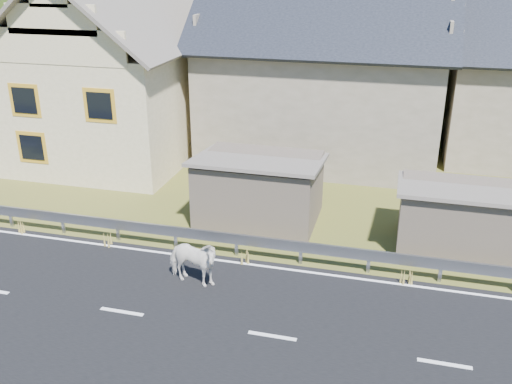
# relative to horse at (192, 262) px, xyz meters

# --- Properties ---
(ground) EXTENTS (160.00, 160.00, 0.00)m
(ground) POSITION_rel_horse_xyz_m (2.69, -1.75, -0.75)
(ground) COLOR #3F4814
(ground) RESTS_ON ground
(road) EXTENTS (60.00, 7.00, 0.04)m
(road) POSITION_rel_horse_xyz_m (2.69, -1.75, -0.73)
(road) COLOR black
(road) RESTS_ON ground
(lane_markings) EXTENTS (60.00, 6.60, 0.01)m
(lane_markings) POSITION_rel_horse_xyz_m (2.69, -1.75, -0.71)
(lane_markings) COLOR silver
(lane_markings) RESTS_ON road
(guardrail) EXTENTS (28.10, 0.09, 0.75)m
(guardrail) POSITION_rel_horse_xyz_m (2.69, 1.93, -0.19)
(guardrail) COLOR #93969B
(guardrail) RESTS_ON ground
(shed_left) EXTENTS (4.30, 3.30, 2.40)m
(shed_left) POSITION_rel_horse_xyz_m (0.69, 4.75, 0.35)
(shed_left) COLOR #68594B
(shed_left) RESTS_ON ground
(shed_right) EXTENTS (3.80, 2.90, 2.20)m
(shed_right) POSITION_rel_horse_xyz_m (7.19, 4.25, 0.25)
(shed_right) COLOR #68594B
(shed_right) RESTS_ON ground
(house_cream) EXTENTS (7.80, 9.80, 8.30)m
(house_cream) POSITION_rel_horse_xyz_m (-7.32, 10.25, 3.60)
(house_cream) COLOR beige
(house_cream) RESTS_ON ground
(house_stone_a) EXTENTS (10.80, 9.80, 8.90)m
(house_stone_a) POSITION_rel_horse_xyz_m (1.69, 13.25, 3.88)
(house_stone_a) COLOR gray
(house_stone_a) RESTS_ON ground
(mountain) EXTENTS (440.00, 280.00, 260.00)m
(mountain) POSITION_rel_horse_xyz_m (7.69, 178.25, -20.75)
(mountain) COLOR #23360F
(mountain) RESTS_ON ground
(horse) EXTENTS (1.06, 1.80, 1.43)m
(horse) POSITION_rel_horse_xyz_m (0.00, 0.00, 0.00)
(horse) COLOR white
(horse) RESTS_ON road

